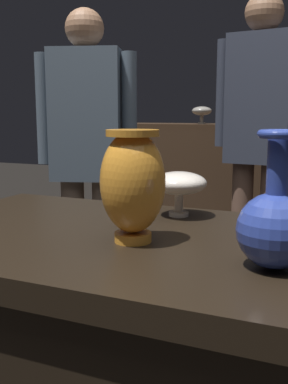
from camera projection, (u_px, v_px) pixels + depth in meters
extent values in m
cube|color=black|center=(155.00, 248.00, 0.96)|extent=(1.20, 0.64, 0.05)
cube|color=#422D1E|center=(279.00, 203.00, 3.00)|extent=(2.60, 0.40, 0.95)
cube|color=#422D1E|center=(283.00, 128.00, 2.92)|extent=(2.60, 0.40, 0.04)
cylinder|color=orange|center=(133.00, 237.00, 0.92)|extent=(0.08, 0.08, 0.02)
ellipsoid|color=orange|center=(133.00, 182.00, 0.90)|extent=(0.13, 0.13, 0.21)
cylinder|color=orange|center=(133.00, 133.00, 0.89)|extent=(0.11, 0.11, 0.01)
cylinder|color=silver|center=(179.00, 214.00, 1.16)|extent=(0.05, 0.05, 0.01)
cylinder|color=silver|center=(179.00, 203.00, 1.15)|extent=(0.02, 0.02, 0.05)
ellipsoid|color=silver|center=(179.00, 183.00, 1.14)|extent=(0.14, 0.14, 0.06)
sphere|color=#2D429E|center=(275.00, 231.00, 0.76)|extent=(0.13, 0.13, 0.13)
cylinder|color=#2D429E|center=(278.00, 167.00, 0.74)|extent=(0.04, 0.04, 0.11)
torus|color=#2D429E|center=(280.00, 134.00, 0.73)|extent=(0.07, 0.07, 0.01)
cylinder|color=#E55B1E|center=(282.00, 123.00, 2.87)|extent=(0.07, 0.07, 0.02)
ellipsoid|color=#E55B1E|center=(283.00, 108.00, 2.85)|extent=(0.11, 0.11, 0.17)
cylinder|color=#E55B1E|center=(283.00, 95.00, 2.84)|extent=(0.09, 0.09, 0.01)
cylinder|color=gray|center=(202.00, 123.00, 3.05)|extent=(0.05, 0.05, 0.01)
cylinder|color=gray|center=(202.00, 119.00, 3.05)|extent=(0.02, 0.02, 0.05)
ellipsoid|color=gray|center=(202.00, 111.00, 3.04)|extent=(0.13, 0.13, 0.06)
cylinder|color=#846B56|center=(105.00, 256.00, 2.19)|extent=(0.11, 0.11, 0.75)
cylinder|color=#846B56|center=(74.00, 255.00, 2.21)|extent=(0.11, 0.11, 0.75)
cube|color=slate|center=(86.00, 116.00, 2.09)|extent=(0.36, 0.27, 0.60)
sphere|color=#9E7051|center=(84.00, 28.00, 2.02)|extent=(0.18, 0.18, 0.18)
cylinder|color=slate|center=(129.00, 109.00, 2.06)|extent=(0.07, 0.07, 0.51)
cylinder|color=slate|center=(44.00, 109.00, 2.10)|extent=(0.07, 0.07, 0.51)
cylinder|color=brown|center=(269.00, 241.00, 2.35)|extent=(0.11, 0.11, 0.81)
cylinder|color=brown|center=(241.00, 237.00, 2.43)|extent=(0.11, 0.11, 0.81)
cube|color=#333847|center=(261.00, 99.00, 2.27)|extent=(0.34, 0.21, 0.64)
sphere|color=#9E7051|center=(264.00, 12.00, 2.20)|extent=(0.19, 0.19, 0.19)
cylinder|color=#333847|center=(223.00, 94.00, 2.36)|extent=(0.07, 0.07, 0.54)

